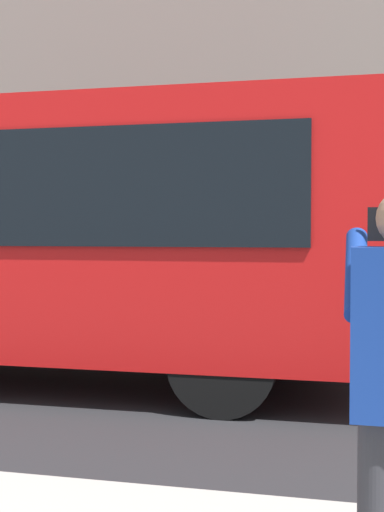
% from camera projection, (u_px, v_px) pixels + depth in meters
% --- Properties ---
extents(ground_plane, '(60.00, 60.00, 0.00)m').
position_uv_depth(ground_plane, '(277.00, 387.00, 7.53)').
color(ground_plane, '#232326').
extents(building_facade_far, '(28.00, 1.55, 12.00)m').
position_uv_depth(building_facade_far, '(318.00, 17.00, 13.92)').
color(building_facade_far, gray).
rests_on(building_facade_far, ground_plane).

